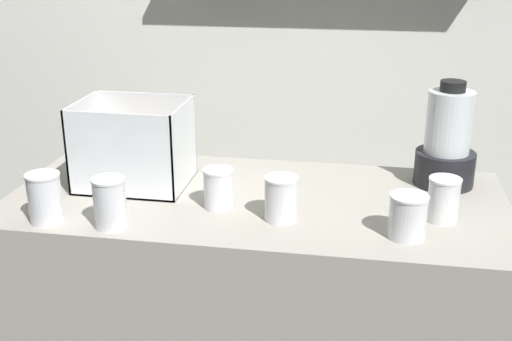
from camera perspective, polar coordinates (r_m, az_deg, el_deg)
The scene contains 10 objects.
counter at distance 2.04m, azimuth 0.00°, elevation -14.08°, with size 1.40×0.64×0.90m, color #9E998E.
back_wall_unit at distance 2.47m, azimuth 3.21°, elevation 12.33°, with size 2.60×0.24×2.50m.
carrot_display_bin at distance 1.93m, azimuth -10.71°, elevation 1.09°, with size 0.31×0.24×0.25m.
blender_pitcher at distance 1.96m, azimuth 16.48°, elevation 2.27°, with size 0.17×0.17×0.31m.
juice_cup_mango_far_left at distance 1.74m, azimuth -18.11°, elevation -2.55°, with size 0.09×0.09×0.13m.
juice_cup_beet_left at distance 1.66m, azimuth -12.75°, elevation -3.00°, with size 0.09×0.09×0.13m.
juice_cup_beet_middle at distance 1.75m, azimuth -3.33°, elevation -1.75°, with size 0.08×0.08×0.11m.
juice_cup_carrot_right at distance 1.67m, azimuth 2.21°, elevation -2.67°, with size 0.09×0.09×0.12m.
juice_cup_pomegranate_far_right at distance 1.62m, azimuth 13.21°, elevation -4.21°, with size 0.09×0.09×0.11m.
juice_cup_mango_rightmost at distance 1.73m, azimuth 16.18°, elevation -2.72°, with size 0.08×0.08×0.12m.
Camera 1 is at (0.29, -1.66, 1.61)m, focal length 45.34 mm.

